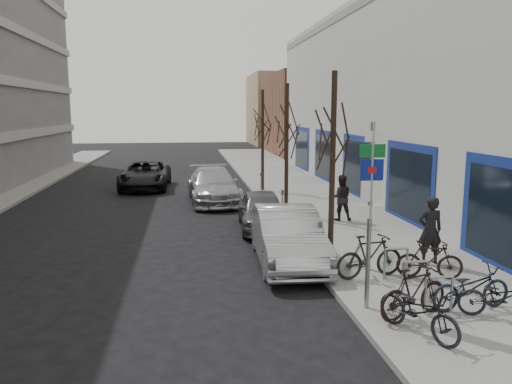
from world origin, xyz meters
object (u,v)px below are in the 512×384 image
object	(u,v)px
bike_near_right	(414,292)
parked_car_mid	(262,210)
tree_mid	(287,118)
meter_front	(320,239)
meter_mid	(282,203)
parked_car_front	(287,236)
tree_far	(263,116)
bike_mid_curb	(471,284)
bike_rack	(415,274)
pedestrian_far	(341,197)
lane_car	(145,175)
meter_back	(261,183)
tree_near	(334,122)
bike_far_curb	(501,294)
pedestrian_near	(430,230)
highway_sign_pole	(370,205)
bike_mid_inner	(370,256)
bike_far_inner	(430,259)
bike_near_left	(419,306)
parked_car_back	(213,185)

from	to	relation	value
bike_near_right	parked_car_mid	size ratio (longest dim) A/B	0.43
tree_mid	meter_front	world-z (taller)	tree_mid
meter_mid	parked_car_front	bearing A→B (deg)	-99.19
bike_near_right	tree_far	bearing A→B (deg)	-18.38
bike_near_right	bike_mid_curb	bearing A→B (deg)	-101.21
meter_front	meter_mid	xyz separation A→B (m)	(0.00, 5.50, 0.00)
tree_mid	bike_mid_curb	size ratio (longest dim) A/B	2.93
bike_rack	pedestrian_far	bearing A→B (deg)	84.97
meter_mid	lane_car	size ratio (longest dim) A/B	0.23
meter_back	parked_car_front	bearing A→B (deg)	-94.23
tree_mid	tree_near	bearing A→B (deg)	-90.00
bike_near_right	parked_car_front	world-z (taller)	parked_car_front
meter_front	bike_far_curb	world-z (taller)	meter_front
meter_front	pedestrian_near	world-z (taller)	pedestrian_near
highway_sign_pole	meter_back	distance (m)	14.10
bike_near_right	bike_far_curb	size ratio (longest dim) A/B	1.07
bike_rack	bike_near_right	world-z (taller)	bike_near_right
bike_mid_inner	pedestrian_near	xyz separation A→B (m)	(2.11, 0.95, 0.38)
pedestrian_near	tree_far	bearing A→B (deg)	-75.68
meter_back	bike_near_right	distance (m)	14.67
bike_far_inner	parked_car_front	world-z (taller)	parked_car_front
bike_near_left	pedestrian_far	world-z (taller)	pedestrian_far
parked_car_mid	parked_car_back	world-z (taller)	parked_car_back
bike_mid_curb	parked_car_back	size ratio (longest dim) A/B	0.33
tree_far	pedestrian_far	distance (m)	8.65
tree_mid	bike_mid_inner	distance (m)	8.80
tree_far	meter_front	distance (m)	13.88
bike_near_left	parked_car_mid	bearing A→B (deg)	73.70
pedestrian_far	parked_car_back	bearing A→B (deg)	-40.68
meter_front	bike_mid_inner	xyz separation A→B (m)	(1.02, -1.11, -0.18)
tree_far	bike_mid_inner	bearing A→B (deg)	-87.77
meter_mid	lane_car	world-z (taller)	lane_car
tree_far	parked_car_mid	bearing A→B (deg)	-98.79
lane_car	parked_car_mid	bearing A→B (deg)	-62.31
meter_back	meter_mid	bearing A→B (deg)	-90.00
tree_far	pedestrian_far	world-z (taller)	tree_far
bike_rack	bike_far_inner	bearing A→B (deg)	49.46
highway_sign_pole	parked_car_mid	distance (m)	8.45
meter_front	bike_far_inner	distance (m)	2.89
parked_car_front	lane_car	distance (m)	15.89
bike_far_inner	lane_car	xyz separation A→B (m)	(-8.49, 17.25, 0.12)
tree_near	tree_far	size ratio (longest dim) A/B	1.00
bike_rack	pedestrian_near	bearing A→B (deg)	56.64
highway_sign_pole	tree_far	xyz separation A→B (m)	(0.20, 16.51, 1.65)
tree_mid	parked_car_mid	distance (m)	4.05
parked_car_back	meter_front	bearing A→B (deg)	-80.67
tree_far	pedestrian_near	size ratio (longest dim) A/B	2.86
parked_car_front	highway_sign_pole	bearing A→B (deg)	-73.67
highway_sign_pole	parked_car_mid	world-z (taller)	highway_sign_pole
bike_rack	parked_car_back	world-z (taller)	parked_car_back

